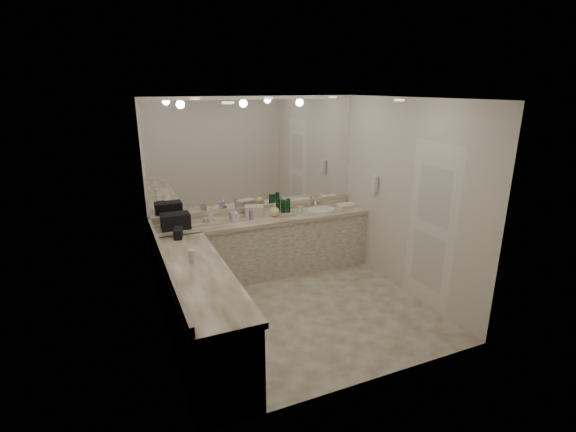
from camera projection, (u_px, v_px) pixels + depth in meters
name	position (u px, v px, depth m)	size (l,w,h in m)	color
floor	(298.00, 309.00, 5.33)	(3.20, 3.20, 0.00)	beige
ceiling	(300.00, 98.00, 4.56)	(3.20, 3.20, 0.00)	white
wall_back	(257.00, 186.00, 6.25)	(3.20, 0.02, 2.60)	silver
wall_left	(159.00, 230.00, 4.33)	(0.02, 3.00, 2.60)	silver
wall_right	(407.00, 198.00, 5.55)	(0.02, 3.00, 2.60)	silver
vanity_back_base	(265.00, 247.00, 6.25)	(3.20, 0.60, 0.84)	beige
vanity_back_top	(264.00, 219.00, 6.11)	(3.20, 0.64, 0.06)	beige
vanity_left_base	(200.00, 313.00, 4.44)	(0.60, 2.40, 0.84)	beige
vanity_left_top	(198.00, 274.00, 4.31)	(0.64, 2.42, 0.06)	beige
backsplash_back	(257.00, 209.00, 6.34)	(3.20, 0.04, 0.10)	beige
backsplash_left	(164.00, 261.00, 4.44)	(0.04, 3.00, 0.10)	beige
mirror_back	(256.00, 154.00, 6.10)	(3.12, 0.01, 1.55)	white
mirror_left	(156.00, 185.00, 4.19)	(0.01, 2.92, 1.55)	white
sink	(321.00, 210.00, 6.47)	(0.44, 0.44, 0.03)	white
faucet	(315.00, 202.00, 6.64)	(0.24, 0.16, 0.14)	silver
wall_phone	(374.00, 184.00, 6.13)	(0.06, 0.10, 0.24)	white
door	(431.00, 227.00, 5.19)	(0.02, 0.82, 2.10)	white
black_toiletry_bag	(175.00, 221.00, 5.57)	(0.37, 0.24, 0.21)	black
black_bag_spill	(178.00, 233.00, 5.25)	(0.10, 0.22, 0.12)	black
cream_cosmetic_case	(254.00, 211.00, 6.13)	(0.27, 0.17, 0.16)	beige
hand_towel	(347.00, 205.00, 6.64)	(0.27, 0.18, 0.04)	white
lotion_left	(191.00, 256.00, 4.50)	(0.07, 0.07, 0.15)	white
soap_bottle_a	(211.00, 215.00, 5.87)	(0.08, 0.08, 0.20)	beige
soap_bottle_b	(234.00, 215.00, 5.86)	(0.09, 0.09, 0.20)	silver
soap_bottle_c	(274.00, 210.00, 6.11)	(0.15, 0.15, 0.19)	#F2DD91
green_bottle_0	(283.00, 206.00, 6.30)	(0.07, 0.07, 0.19)	#15522F
green_bottle_1	(288.00, 205.00, 6.31)	(0.06, 0.06, 0.21)	#15522F
green_bottle_2	(278.00, 205.00, 6.31)	(0.07, 0.07, 0.21)	#15522F
amenity_bottle_0	(205.00, 220.00, 5.86)	(0.06, 0.06, 0.07)	silver
amenity_bottle_1	(301.00, 209.00, 6.37)	(0.04, 0.04, 0.09)	silver
amenity_bottle_2	(210.00, 218.00, 5.78)	(0.05, 0.05, 0.15)	silver
amenity_bottle_3	(260.00, 211.00, 6.13)	(0.05, 0.05, 0.14)	#E57F66
amenity_bottle_4	(251.00, 215.00, 5.94)	(0.05, 0.05, 0.14)	#9966B2
amenity_bottle_5	(232.00, 215.00, 6.02)	(0.06, 0.06, 0.10)	#9966B2
amenity_bottle_6	(299.00, 210.00, 6.24)	(0.06, 0.06, 0.12)	silver
amenity_bottle_7	(271.00, 213.00, 6.11)	(0.05, 0.05, 0.09)	silver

